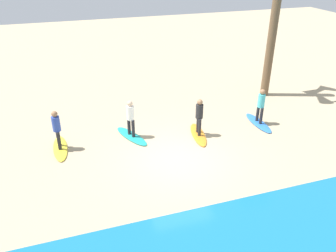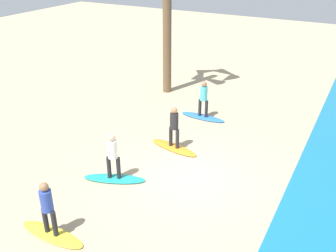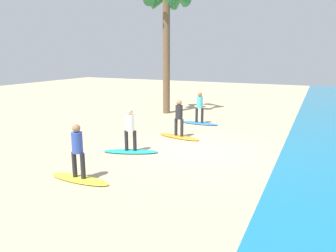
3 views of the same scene
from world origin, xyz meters
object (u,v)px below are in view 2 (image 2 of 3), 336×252
surfer_blue (204,97)px  surfboard_yellow (52,234)px  surfboard_blue (203,117)px  surfer_teal (113,153)px  surfer_yellow (47,205)px  surfboard_teal (115,179)px  surfboard_orange (174,148)px  surfer_orange (174,124)px

surfer_blue → surfboard_yellow: bearing=-3.4°
surfboard_blue → surfboard_yellow: same height
surfer_teal → surfer_yellow: size_ratio=1.00×
surfboard_blue → surfboard_teal: 5.99m
surfer_teal → surfboard_yellow: (3.02, 0.08, -0.99)m
surfboard_orange → surfer_orange: size_ratio=1.28×
surfer_orange → surfer_yellow: 5.90m
surfboard_orange → surfer_blue: bearing=103.4°
surfer_blue → surfer_teal: same height
surfer_orange → surfer_yellow: bearing=-6.7°
surfboard_orange → surfboard_yellow: same height
surfboard_teal → surfboard_orange: bearing=52.7°
surfer_teal → surfer_yellow: same height
surfboard_blue → surfboard_teal: same height
surfer_blue → surfer_teal: 5.99m
surfer_teal → surfboard_blue: bearing=174.2°
surfer_orange → surfboard_yellow: bearing=-6.7°
surfboard_blue → surfer_blue: 0.99m
surfboard_blue → surfer_orange: bearing=-85.8°
surfboard_orange → surfer_yellow: surfer_yellow is taller
surfboard_teal → surfer_teal: size_ratio=1.28×
surfer_blue → surfboard_yellow: surfer_blue is taller
surfer_yellow → surfboard_yellow: bearing=0.0°
surfer_teal → surfer_blue: bearing=174.2°
surfer_blue → surfer_teal: (5.96, -0.61, 0.00)m
surfboard_blue → surfboard_teal: bearing=-94.7°
surfer_teal → surfboard_yellow: size_ratio=0.78×
surfer_blue → surfer_orange: size_ratio=1.00×
surfboard_teal → surfboard_yellow: (3.02, 0.08, 0.00)m
surfer_blue → surfer_orange: same height
surfer_orange → surfboard_teal: 3.10m
surfer_blue → surfer_orange: (3.12, 0.16, 0.00)m
surfboard_blue → surfer_blue: (0.00, 0.00, 0.99)m
surfboard_yellow → surfboard_teal: bearing=91.5°
surfboard_blue → surfer_teal: surfer_teal is taller
surfboard_blue → surfboard_orange: size_ratio=1.00×
surfboard_teal → surfer_yellow: size_ratio=1.28×
surfboard_teal → surfer_orange: bearing=52.7°
surfer_teal → surfboard_teal: bearing=0.0°
surfer_teal → surfboard_orange: bearing=164.8°
surfboard_teal → surfer_teal: (0.00, 0.00, 0.99)m
surfer_blue → surfboard_orange: size_ratio=0.78×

